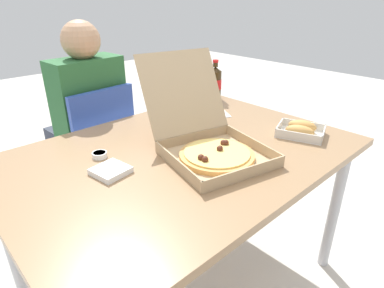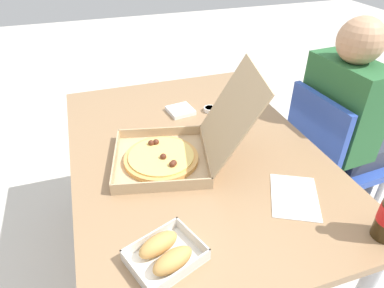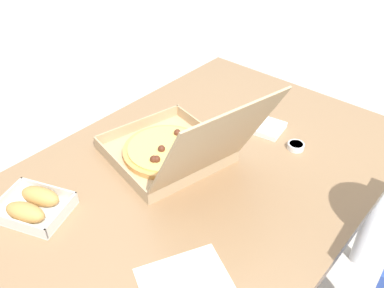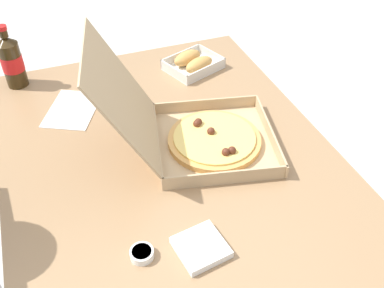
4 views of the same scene
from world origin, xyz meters
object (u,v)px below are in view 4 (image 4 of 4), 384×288
at_px(cola_bottle, 12,61).
at_px(paper_menu, 73,109).
at_px(bread_side_box, 193,62).
at_px(dipping_sauce_cup, 142,253).
at_px(napkin_pile, 201,247).
at_px(pizza_box_open, 198,132).

distance_m(cola_bottle, paper_menu, 0.29).
xyz_separation_m(bread_side_box, dipping_sauce_cup, (-0.74, 0.40, -0.01)).
bearing_deg(cola_bottle, bread_side_box, -100.69).
xyz_separation_m(cola_bottle, paper_menu, (-0.22, -0.16, -0.09)).
distance_m(paper_menu, napkin_pile, 0.69).
xyz_separation_m(pizza_box_open, cola_bottle, (0.53, 0.48, 0.04)).
xyz_separation_m(pizza_box_open, paper_menu, (0.31, 0.32, -0.05)).
xyz_separation_m(pizza_box_open, napkin_pile, (-0.35, 0.13, -0.04)).
distance_m(pizza_box_open, napkin_pile, 0.38).
bearing_deg(dipping_sauce_cup, napkin_pile, -103.24).
height_order(pizza_box_open, napkin_pile, pizza_box_open).
height_order(paper_menu, napkin_pile, napkin_pile).
distance_m(cola_bottle, dipping_sauce_cup, 0.88).
relative_size(paper_menu, napkin_pile, 1.91).
bearing_deg(cola_bottle, dipping_sauce_cup, -165.86).
bearing_deg(cola_bottle, pizza_box_open, -138.24).
height_order(pizza_box_open, paper_menu, pizza_box_open).
xyz_separation_m(cola_bottle, dipping_sauce_cup, (-0.85, -0.22, -0.08)).
relative_size(bread_side_box, cola_bottle, 1.03).
bearing_deg(bread_side_box, pizza_box_open, 161.06).
distance_m(bread_side_box, paper_menu, 0.48).
bearing_deg(pizza_box_open, cola_bottle, 41.76).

